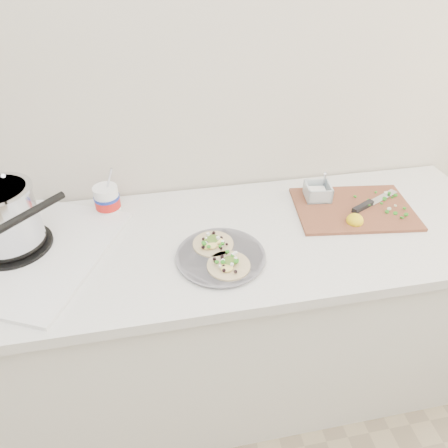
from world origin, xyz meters
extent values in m
cube|color=beige|center=(0.00, 1.73, 1.30)|extent=(3.50, 0.05, 2.60)
cube|color=silver|center=(0.00, 1.43, 0.43)|extent=(2.40, 0.62, 0.86)
cube|color=silver|center=(0.00, 1.41, 0.88)|extent=(2.44, 0.66, 0.04)
cube|color=silver|center=(-0.48, 1.47, 0.91)|extent=(0.75, 0.73, 0.01)
cylinder|color=black|center=(-0.48, 1.47, 0.92)|extent=(0.24, 0.24, 0.01)
torus|color=black|center=(-0.48, 1.47, 0.94)|extent=(0.20, 0.20, 0.02)
cylinder|color=silver|center=(-0.48, 1.47, 1.04)|extent=(0.20, 0.20, 0.18)
cylinder|color=slate|center=(0.17, 1.30, 0.91)|extent=(0.27, 0.27, 0.01)
cylinder|color=slate|center=(0.17, 1.30, 0.91)|extent=(0.29, 0.29, 0.00)
cylinder|color=white|center=(-0.19, 1.64, 0.95)|extent=(0.09, 0.09, 0.11)
cylinder|color=red|center=(-0.19, 1.64, 0.95)|extent=(0.09, 0.09, 0.04)
cylinder|color=#192D99|center=(-0.19, 1.64, 0.97)|extent=(0.09, 0.09, 0.01)
cube|color=brown|center=(0.71, 1.48, 0.91)|extent=(0.46, 0.35, 0.01)
cube|color=white|center=(0.60, 1.57, 0.93)|extent=(0.06, 0.06, 0.03)
ellipsoid|color=yellow|center=(0.67, 1.39, 0.93)|extent=(0.06, 0.06, 0.05)
cube|color=silver|center=(0.85, 1.52, 0.91)|extent=(0.16, 0.10, 0.00)
cube|color=black|center=(0.74, 1.47, 0.92)|extent=(0.10, 0.06, 0.02)
camera|label=1|loc=(0.01, 0.36, 1.75)|focal=32.00mm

